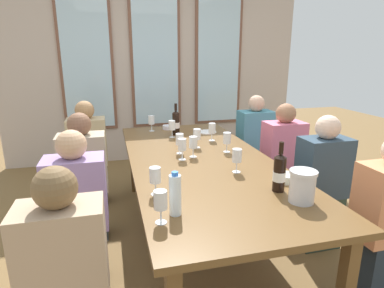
# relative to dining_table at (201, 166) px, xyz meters

# --- Properties ---
(ground_plane) EXTENTS (12.00, 12.00, 0.00)m
(ground_plane) POSITION_rel_dining_table_xyz_m (0.00, 0.00, -0.68)
(ground_plane) COLOR brown
(back_wall_with_windows) EXTENTS (4.32, 0.10, 2.90)m
(back_wall_with_windows) POSITION_rel_dining_table_xyz_m (0.00, 2.41, 0.77)
(back_wall_with_windows) COLOR #BEAB9C
(back_wall_with_windows) RESTS_ON ground
(dining_table) EXTENTS (1.12, 2.57, 0.74)m
(dining_table) POSITION_rel_dining_table_xyz_m (0.00, 0.00, 0.00)
(dining_table) COLOR brown
(dining_table) RESTS_ON ground
(white_plate_0) EXTENTS (0.20, 0.20, 0.01)m
(white_plate_0) POSITION_rel_dining_table_xyz_m (0.32, 0.86, 0.06)
(white_plate_0) COLOR white
(white_plate_0) RESTS_ON dining_table
(metal_pitcher) EXTENTS (0.16, 0.16, 0.19)m
(metal_pitcher) POSITION_rel_dining_table_xyz_m (0.35, -0.89, 0.16)
(metal_pitcher) COLOR silver
(metal_pitcher) RESTS_ON dining_table
(wine_bottle_0) EXTENTS (0.08, 0.08, 0.31)m
(wine_bottle_0) POSITION_rel_dining_table_xyz_m (0.30, -0.72, 0.18)
(wine_bottle_0) COLOR black
(wine_bottle_0) RESTS_ON dining_table
(wine_bottle_1) EXTENTS (0.08, 0.08, 0.33)m
(wine_bottle_1) POSITION_rel_dining_table_xyz_m (-0.03, 0.84, 0.19)
(wine_bottle_1) COLOR black
(wine_bottle_1) RESTS_ON dining_table
(tasting_bowl_0) EXTENTS (0.14, 0.14, 0.05)m
(tasting_bowl_0) POSITION_rel_dining_table_xyz_m (0.42, -0.60, 0.09)
(tasting_bowl_0) COLOR white
(tasting_bowl_0) RESTS_ON dining_table
(tasting_bowl_1) EXTENTS (0.13, 0.13, 0.04)m
(tasting_bowl_1) POSITION_rel_dining_table_xyz_m (-0.06, 1.12, 0.08)
(tasting_bowl_1) COLOR white
(tasting_bowl_1) RESTS_ON dining_table
(water_bottle) EXTENTS (0.06, 0.06, 0.24)m
(water_bottle) POSITION_rel_dining_table_xyz_m (-0.38, -0.86, 0.17)
(water_bottle) COLOR white
(water_bottle) RESTS_ON dining_table
(wine_glass_0) EXTENTS (0.07, 0.07, 0.17)m
(wine_glass_0) POSITION_rel_dining_table_xyz_m (-0.09, 0.75, 0.18)
(wine_glass_0) COLOR white
(wine_glass_0) RESTS_ON dining_table
(wine_glass_1) EXTENTS (0.07, 0.07, 0.17)m
(wine_glass_1) POSITION_rel_dining_table_xyz_m (0.06, 0.32, 0.18)
(wine_glass_1) COLOR white
(wine_glass_1) RESTS_ON dining_table
(wine_glass_2) EXTENTS (0.07, 0.07, 0.17)m
(wine_glass_2) POSITION_rel_dining_table_xyz_m (-0.45, -0.59, 0.18)
(wine_glass_2) COLOR white
(wine_glass_2) RESTS_ON dining_table
(wine_glass_3) EXTENTS (0.07, 0.07, 0.17)m
(wine_glass_3) POSITION_rel_dining_table_xyz_m (-0.04, 0.07, 0.18)
(wine_glass_3) COLOR white
(wine_glass_3) RESTS_ON dining_table
(wine_glass_4) EXTENTS (0.07, 0.07, 0.17)m
(wine_glass_4) POSITION_rel_dining_table_xyz_m (0.27, 0.13, 0.18)
(wine_glass_4) COLOR white
(wine_glass_4) RESTS_ON dining_table
(wine_glass_5) EXTENTS (0.07, 0.07, 0.17)m
(wine_glass_5) POSITION_rel_dining_table_xyz_m (0.17, -0.35, 0.18)
(wine_glass_5) COLOR white
(wine_glass_5) RESTS_ON dining_table
(wine_glass_6) EXTENTS (0.07, 0.07, 0.17)m
(wine_glass_6) POSITION_rel_dining_table_xyz_m (-0.47, -0.93, 0.18)
(wine_glass_6) COLOR white
(wine_glass_6) RESTS_ON dining_table
(wine_glass_7) EXTENTS (0.07, 0.07, 0.17)m
(wine_glass_7) POSITION_rel_dining_table_xyz_m (-0.13, 0.19, 0.18)
(wine_glass_7) COLOR white
(wine_glass_7) RESTS_ON dining_table
(wine_glass_8) EXTENTS (0.07, 0.07, 0.17)m
(wine_glass_8) POSITION_rel_dining_table_xyz_m (0.26, 0.52, 0.18)
(wine_glass_8) COLOR white
(wine_glass_8) RESTS_ON dining_table
(wine_glass_9) EXTENTS (0.07, 0.07, 0.17)m
(wine_glass_9) POSITION_rel_dining_table_xyz_m (-0.25, 1.07, 0.18)
(wine_glass_9) COLOR white
(wine_glass_9) RESTS_ON dining_table
(wine_glass_10) EXTENTS (0.07, 0.07, 0.17)m
(wine_glass_10) POSITION_rel_dining_table_xyz_m (-0.15, 0.02, 0.18)
(wine_glass_10) COLOR white
(wine_glass_10) RESTS_ON dining_table
(seated_person_0) EXTENTS (0.38, 0.24, 1.11)m
(seated_person_0) POSITION_rel_dining_table_xyz_m (-0.93, -0.33, -0.15)
(seated_person_0) COLOR #38373E
(seated_person_0) RESTS_ON ground
(seated_person_1) EXTENTS (0.38, 0.24, 1.11)m
(seated_person_1) POSITION_rel_dining_table_xyz_m (0.93, -0.30, -0.15)
(seated_person_1) COLOR #27392C
(seated_person_1) RESTS_ON ground
(seated_person_2) EXTENTS (0.38, 0.24, 1.11)m
(seated_person_2) POSITION_rel_dining_table_xyz_m (-0.93, 0.99, -0.15)
(seated_person_2) COLOR #383934
(seated_person_2) RESTS_ON ground
(seated_person_3) EXTENTS (0.38, 0.24, 1.11)m
(seated_person_3) POSITION_rel_dining_table_xyz_m (0.93, 0.97, -0.15)
(seated_person_3) COLOR #27253F
(seated_person_3) RESTS_ON ground
(seated_person_4) EXTENTS (0.38, 0.24, 1.11)m
(seated_person_4) POSITION_rel_dining_table_xyz_m (-0.93, -1.01, -0.15)
(seated_person_4) COLOR #2A313B
(seated_person_4) RESTS_ON ground
(seated_person_6) EXTENTS (0.38, 0.24, 1.11)m
(seated_person_6) POSITION_rel_dining_table_xyz_m (-0.93, 0.30, -0.15)
(seated_person_6) COLOR #2D3539
(seated_person_6) RESTS_ON ground
(seated_person_7) EXTENTS (0.38, 0.24, 1.11)m
(seated_person_7) POSITION_rel_dining_table_xyz_m (0.93, 0.32, -0.15)
(seated_person_7) COLOR #253A3B
(seated_person_7) RESTS_ON ground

